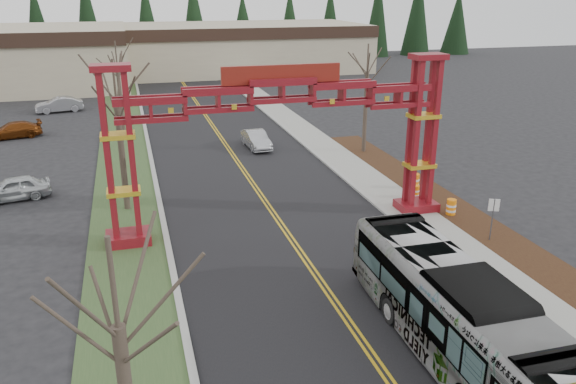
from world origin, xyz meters
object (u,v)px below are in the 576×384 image
object	(u,v)px
bare_tree_median_near	(118,328)
bare_tree_median_far	(117,67)
gateway_arch	(282,117)
transit_bus	(454,312)
street_sign	(493,211)
barrel_north	(414,182)
bare_tree_median_mid	(116,102)
parked_car_near_a	(13,189)
silver_sedan	(256,140)
parked_car_far_a	(59,105)
parked_car_mid_a	(13,130)
barrel_mid	(415,193)
retail_building_east	(239,47)
barrel_south	(451,208)
bare_tree_right_far	(367,72)

from	to	relation	value
bare_tree_median_near	bare_tree_median_far	distance (m)	38.76
bare_tree_median_far	gateway_arch	bearing A→B (deg)	-70.36
gateway_arch	transit_bus	distance (m)	13.42
street_sign	barrel_north	size ratio (longest dim) A/B	2.14
bare_tree_median_near	bare_tree_median_mid	bearing A→B (deg)	90.00
parked_car_near_a	barrel_north	distance (m)	24.75
bare_tree_median_far	street_sign	distance (m)	32.68
parked_car_near_a	bare_tree_median_mid	distance (m)	9.31
silver_sedan	parked_car_far_a	xyz separation A→B (m)	(-16.55, 19.37, 0.06)
parked_car_mid_a	barrel_mid	size ratio (longest dim) A/B	5.08
silver_sedan	bare_tree_median_near	distance (m)	34.11
parked_car_near_a	bare_tree_median_near	bearing A→B (deg)	3.27
silver_sedan	parked_car_near_a	size ratio (longest dim) A/B	1.01
parked_car_far_a	bare_tree_median_mid	xyz separation A→B (m)	(6.35, -30.38, 5.51)
bare_tree_median_near	street_sign	world-z (taller)	bare_tree_median_near
retail_building_east	parked_car_near_a	distance (m)	58.99
parked_car_mid_a	barrel_south	distance (m)	37.27
parked_car_near_a	bare_tree_right_far	distance (m)	25.49
bare_tree_median_near	barrel_mid	xyz separation A→B (m)	(16.83, 18.04, -5.01)
parked_car_near_a	barrel_south	bearing A→B (deg)	56.65
parked_car_far_a	transit_bus	bearing A→B (deg)	8.53
parked_car_near_a	parked_car_mid_a	world-z (taller)	parked_car_near_a
retail_building_east	parked_car_mid_a	bearing A→B (deg)	-126.18
bare_tree_median_near	bare_tree_median_far	xyz separation A→B (m)	(0.00, 38.75, 0.53)
parked_car_mid_a	street_sign	size ratio (longest dim) A/B	2.03
bare_tree_median_mid	barrel_south	bearing A→B (deg)	-19.08
gateway_arch	bare_tree_median_far	world-z (taller)	gateway_arch
silver_sedan	parked_car_near_a	distance (m)	18.37
parked_car_near_a	barrel_mid	xyz separation A→B (m)	(23.42, -6.69, -0.26)
gateway_arch	retail_building_east	size ratio (longest dim) A/B	0.48
street_sign	barrel_south	xyz separation A→B (m)	(-0.07, 3.58, -1.16)
transit_bus	bare_tree_median_mid	bearing A→B (deg)	122.71
retail_building_east	parked_car_far_a	bearing A→B (deg)	-132.35
gateway_arch	barrel_north	bearing A→B (deg)	18.91
bare_tree_median_near	barrel_north	distance (m)	26.84
bare_tree_right_far	bare_tree_median_near	bearing A→B (deg)	-122.15
gateway_arch	parked_car_near_a	xyz separation A→B (m)	(-14.59, 8.40, -5.26)
bare_tree_median_mid	parked_car_near_a	bearing A→B (deg)	151.76
barrel_south	barrel_mid	bearing A→B (deg)	103.55
bare_tree_median_far	barrel_mid	size ratio (longest dim) A/B	8.76
transit_bus	bare_tree_median_near	size ratio (longest dim) A/B	1.57
transit_bus	barrel_north	xyz separation A→B (m)	(6.92, 15.71, -1.11)
gateway_arch	bare_tree_median_mid	bearing A→B (deg)	148.70
parked_car_far_a	barrel_north	distance (m)	39.94
bare_tree_median_near	bare_tree_median_mid	xyz separation A→B (m)	(0.00, 21.20, 0.81)
transit_bus	barrel_mid	distance (m)	15.43
bare_tree_median_near	barrel_south	bearing A→B (deg)	40.80
street_sign	barrel_mid	bearing A→B (deg)	96.76
parked_car_mid_a	parked_car_far_a	world-z (taller)	parked_car_far_a
retail_building_east	barrel_mid	bearing A→B (deg)	-91.11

